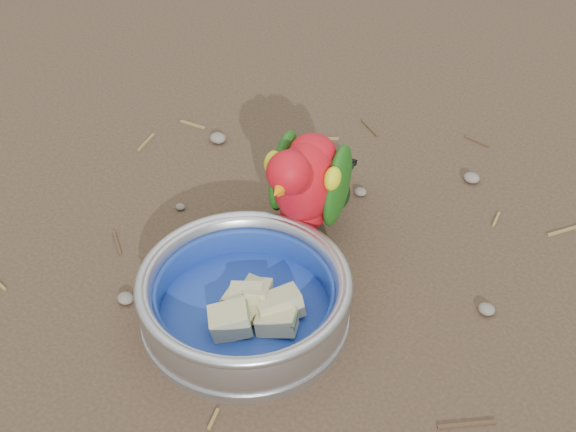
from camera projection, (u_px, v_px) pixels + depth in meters
The scene contains 6 objects.
ground at pixel (303, 308), 0.88m from camera, with size 60.00×60.00×0.00m, color #463325.
food_bowl at pixel (245, 314), 0.86m from camera, with size 0.22×0.22×0.02m, color #B2B2BA.
bowl_wall at pixel (244, 295), 0.84m from camera, with size 0.22×0.22×0.04m, color #B2B2BA, non-canonical shape.
fruit_wedges at pixel (245, 299), 0.85m from camera, with size 0.13×0.13×0.03m, color #C0B683, non-canonical shape.
lory_parrot at pixel (306, 191), 0.91m from camera, with size 0.09×0.19×0.15m, color red, non-canonical shape.
ground_debris at pixel (287, 293), 0.89m from camera, with size 0.90×0.80×0.01m, color olive, non-canonical shape.
Camera 1 is at (0.38, -0.48, 0.64)m, focal length 50.00 mm.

